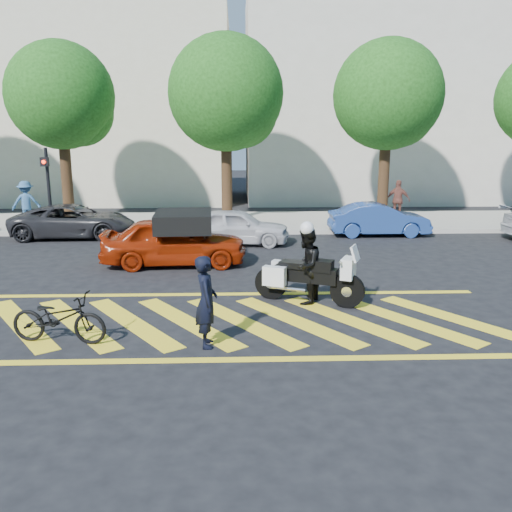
{
  "coord_description": "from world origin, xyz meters",
  "views": [
    {
      "loc": [
        0.44,
        -10.39,
        3.73
      ],
      "look_at": [
        0.84,
        1.34,
        1.05
      ],
      "focal_mm": 38.0,
      "sensor_mm": 36.0,
      "label": 1
    }
  ],
  "objects_px": {
    "bicycle": "(59,318)",
    "red_convertible": "(174,241)",
    "police_motorcycle": "(307,277)",
    "officer_moto": "(306,266)",
    "officer_bike": "(206,301)",
    "parked_mid_left": "(74,221)",
    "parked_mid_right": "(236,226)",
    "parked_right": "(379,219)"
  },
  "relations": [
    {
      "from": "officer_bike",
      "to": "police_motorcycle",
      "type": "height_order",
      "value": "officer_bike"
    },
    {
      "from": "red_convertible",
      "to": "police_motorcycle",
      "type": "bearing_deg",
      "value": -140.51
    },
    {
      "from": "bicycle",
      "to": "parked_mid_right",
      "type": "height_order",
      "value": "parked_mid_right"
    },
    {
      "from": "officer_moto",
      "to": "parked_mid_left",
      "type": "height_order",
      "value": "officer_moto"
    },
    {
      "from": "parked_mid_left",
      "to": "bicycle",
      "type": "bearing_deg",
      "value": -166.84
    },
    {
      "from": "officer_bike",
      "to": "bicycle",
      "type": "bearing_deg",
      "value": 78.61
    },
    {
      "from": "red_convertible",
      "to": "parked_right",
      "type": "relative_size",
      "value": 1.12
    },
    {
      "from": "parked_right",
      "to": "officer_bike",
      "type": "bearing_deg",
      "value": 151.11
    },
    {
      "from": "parked_mid_left",
      "to": "parked_mid_right",
      "type": "relative_size",
      "value": 1.21
    },
    {
      "from": "bicycle",
      "to": "red_convertible",
      "type": "relative_size",
      "value": 0.43
    },
    {
      "from": "officer_moto",
      "to": "police_motorcycle",
      "type": "bearing_deg",
      "value": 152.42
    },
    {
      "from": "police_motorcycle",
      "to": "parked_mid_right",
      "type": "bearing_deg",
      "value": 127.12
    },
    {
      "from": "officer_moto",
      "to": "parked_right",
      "type": "relative_size",
      "value": 0.47
    },
    {
      "from": "officer_moto",
      "to": "red_convertible",
      "type": "bearing_deg",
      "value": -114.12
    },
    {
      "from": "bicycle",
      "to": "red_convertible",
      "type": "bearing_deg",
      "value": -4.32
    },
    {
      "from": "red_convertible",
      "to": "parked_mid_right",
      "type": "distance_m",
      "value": 3.44
    },
    {
      "from": "police_motorcycle",
      "to": "red_convertible",
      "type": "distance_m",
      "value": 4.96
    },
    {
      "from": "officer_bike",
      "to": "bicycle",
      "type": "distance_m",
      "value": 2.71
    },
    {
      "from": "officer_bike",
      "to": "parked_right",
      "type": "height_order",
      "value": "officer_bike"
    },
    {
      "from": "bicycle",
      "to": "officer_moto",
      "type": "height_order",
      "value": "officer_moto"
    },
    {
      "from": "parked_mid_right",
      "to": "officer_bike",
      "type": "bearing_deg",
      "value": -176.83
    },
    {
      "from": "red_convertible",
      "to": "bicycle",
      "type": "bearing_deg",
      "value": 163.43
    },
    {
      "from": "bicycle",
      "to": "officer_moto",
      "type": "distance_m",
      "value": 5.25
    },
    {
      "from": "officer_moto",
      "to": "parked_mid_left",
      "type": "relative_size",
      "value": 0.39
    },
    {
      "from": "police_motorcycle",
      "to": "red_convertible",
      "type": "relative_size",
      "value": 0.58
    },
    {
      "from": "bicycle",
      "to": "police_motorcycle",
      "type": "xyz_separation_m",
      "value": [
        4.77,
        2.21,
        0.14
      ]
    },
    {
      "from": "officer_moto",
      "to": "bicycle",
      "type": "bearing_deg",
      "value": -41.52
    },
    {
      "from": "officer_bike",
      "to": "parked_mid_left",
      "type": "height_order",
      "value": "officer_bike"
    },
    {
      "from": "officer_moto",
      "to": "parked_mid_right",
      "type": "height_order",
      "value": "officer_moto"
    },
    {
      "from": "officer_bike",
      "to": "parked_mid_left",
      "type": "relative_size",
      "value": 0.38
    },
    {
      "from": "officer_bike",
      "to": "officer_moto",
      "type": "bearing_deg",
      "value": -46.78
    },
    {
      "from": "red_convertible",
      "to": "parked_mid_left",
      "type": "height_order",
      "value": "red_convertible"
    },
    {
      "from": "police_motorcycle",
      "to": "officer_moto",
      "type": "distance_m",
      "value": 0.25
    },
    {
      "from": "red_convertible",
      "to": "parked_mid_right",
      "type": "xyz_separation_m",
      "value": [
        1.78,
        2.94,
        -0.09
      ]
    },
    {
      "from": "officer_bike",
      "to": "red_convertible",
      "type": "bearing_deg",
      "value": 5.33
    },
    {
      "from": "officer_bike",
      "to": "parked_right",
      "type": "distance_m",
      "value": 11.94
    },
    {
      "from": "officer_bike",
      "to": "parked_mid_right",
      "type": "height_order",
      "value": "officer_bike"
    },
    {
      "from": "bicycle",
      "to": "red_convertible",
      "type": "height_order",
      "value": "red_convertible"
    },
    {
      "from": "red_convertible",
      "to": "parked_mid_right",
      "type": "height_order",
      "value": "red_convertible"
    },
    {
      "from": "red_convertible",
      "to": "parked_mid_left",
      "type": "distance_m",
      "value": 5.98
    },
    {
      "from": "police_motorcycle",
      "to": "officer_moto",
      "type": "relative_size",
      "value": 1.38
    },
    {
      "from": "officer_bike",
      "to": "police_motorcycle",
      "type": "xyz_separation_m",
      "value": [
        2.09,
        2.45,
        -0.22
      ]
    }
  ]
}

